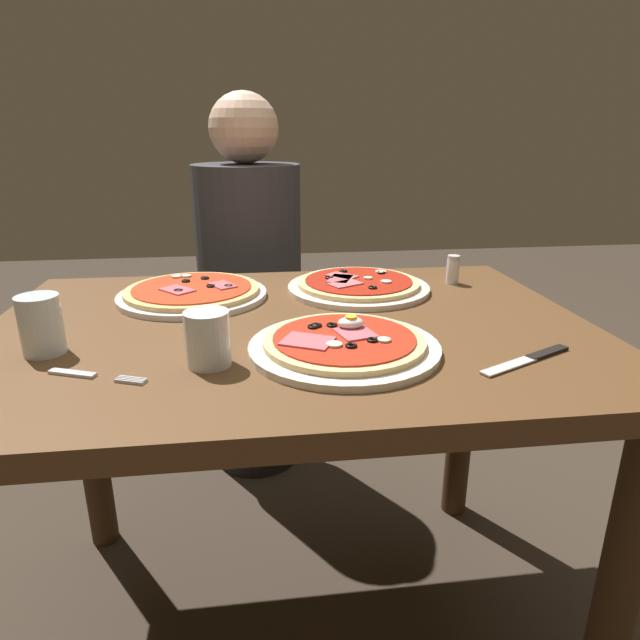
{
  "coord_description": "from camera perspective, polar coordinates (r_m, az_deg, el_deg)",
  "views": [
    {
      "loc": [
        -0.07,
        -0.97,
        1.07
      ],
      "look_at": [
        0.05,
        -0.07,
        0.76
      ],
      "focal_mm": 30.73,
      "sensor_mm": 36.0,
      "label": 1
    }
  ],
  "objects": [
    {
      "name": "ground_plane",
      "position": [
        1.44,
        -2.48,
        -28.81
      ],
      "size": [
        8.0,
        8.0,
        0.0
      ],
      "primitive_type": "plane",
      "color": "#382D23"
    },
    {
      "name": "dining_table",
      "position": [
        1.07,
        -2.94,
        -6.42
      ],
      "size": [
        1.12,
        0.8,
        0.73
      ],
      "color": "brown",
      "rests_on": "ground"
    },
    {
      "name": "pizza_foreground",
      "position": [
        0.9,
        2.52,
        -2.52
      ],
      "size": [
        0.31,
        0.31,
        0.05
      ],
      "color": "silver",
      "rests_on": "dining_table"
    },
    {
      "name": "pizza_across_left",
      "position": [
        1.21,
        -13.13,
        2.79
      ],
      "size": [
        0.32,
        0.32,
        0.03
      ],
      "color": "white",
      "rests_on": "dining_table"
    },
    {
      "name": "pizza_across_right",
      "position": [
        1.24,
        4.0,
        3.6
      ],
      "size": [
        0.32,
        0.32,
        0.03
      ],
      "color": "silver",
      "rests_on": "dining_table"
    },
    {
      "name": "water_glass_near",
      "position": [
        0.98,
        -27.0,
        -0.81
      ],
      "size": [
        0.07,
        0.07,
        0.1
      ],
      "color": "silver",
      "rests_on": "dining_table"
    },
    {
      "name": "water_glass_far",
      "position": [
        0.85,
        -11.58,
        -2.28
      ],
      "size": [
        0.07,
        0.07,
        0.09
      ],
      "color": "silver",
      "rests_on": "dining_table"
    },
    {
      "name": "fork",
      "position": [
        0.87,
        -22.91,
        -5.33
      ],
      "size": [
        0.15,
        0.07,
        0.0
      ],
      "color": "silver",
      "rests_on": "dining_table"
    },
    {
      "name": "knife",
      "position": [
        0.93,
        21.21,
        -3.7
      ],
      "size": [
        0.18,
        0.1,
        0.01
      ],
      "color": "silver",
      "rests_on": "dining_table"
    },
    {
      "name": "salt_shaker",
      "position": [
        1.33,
        13.67,
        5.11
      ],
      "size": [
        0.03,
        0.03,
        0.07
      ],
      "color": "white",
      "rests_on": "dining_table"
    },
    {
      "name": "diner_person",
      "position": [
        1.75,
        -7.19,
        1.95
      ],
      "size": [
        0.32,
        0.32,
        1.18
      ],
      "rotation": [
        0.0,
        0.0,
        3.14
      ],
      "color": "black",
      "rests_on": "ground"
    }
  ]
}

